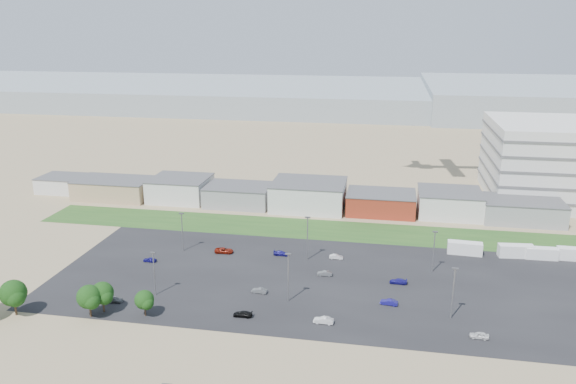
% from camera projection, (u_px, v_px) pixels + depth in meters
% --- Properties ---
extents(ground, '(700.00, 700.00, 0.00)m').
position_uv_depth(ground, '(285.00, 324.00, 105.51)').
color(ground, '#978060').
rests_on(ground, ground).
extents(parking_lot, '(120.00, 50.00, 0.01)m').
position_uv_depth(parking_lot, '(324.00, 280.00, 123.51)').
color(parking_lot, black).
rests_on(parking_lot, ground).
extents(grass_strip, '(160.00, 16.00, 0.02)m').
position_uv_depth(grass_strip, '(320.00, 229.00, 154.57)').
color(grass_strip, '#224B1C').
rests_on(grass_strip, ground).
extents(hills_backdrop, '(700.00, 200.00, 9.00)m').
position_uv_depth(hills_backdrop, '(424.00, 100.00, 394.51)').
color(hills_backdrop, gray).
rests_on(hills_backdrop, ground).
extents(building_row, '(170.00, 20.00, 8.00)m').
position_uv_depth(building_row, '(274.00, 193.00, 174.31)').
color(building_row, silver).
rests_on(building_row, ground).
extents(box_trailer_a, '(8.39, 3.12, 3.09)m').
position_uv_depth(box_trailer_a, '(465.00, 248.00, 137.48)').
color(box_trailer_a, silver).
rests_on(box_trailer_a, ground).
extents(box_trailer_b, '(8.41, 3.35, 3.07)m').
position_uv_depth(box_trailer_b, '(516.00, 251.00, 135.78)').
color(box_trailer_b, silver).
rests_on(box_trailer_b, ground).
extents(box_trailer_c, '(7.52, 2.55, 2.79)m').
position_uv_depth(box_trailer_c, '(541.00, 253.00, 134.72)').
color(box_trailer_c, silver).
rests_on(box_trailer_c, ground).
extents(box_trailer_d, '(7.94, 2.59, 2.96)m').
position_uv_depth(box_trailer_d, '(575.00, 254.00, 134.07)').
color(box_trailer_d, silver).
rests_on(box_trailer_d, ground).
extents(tree_left, '(5.46, 5.46, 8.19)m').
position_uv_depth(tree_left, '(14.00, 296.00, 107.58)').
color(tree_left, black).
rests_on(tree_left, ground).
extents(tree_mid, '(4.93, 4.93, 7.40)m').
position_uv_depth(tree_mid, '(89.00, 299.00, 107.03)').
color(tree_mid, black).
rests_on(tree_mid, ground).
extents(tree_right, '(4.70, 4.70, 7.06)m').
position_uv_depth(tree_right, '(102.00, 295.00, 108.98)').
color(tree_right, black).
rests_on(tree_right, ground).
extents(tree_near, '(3.99, 3.99, 5.99)m').
position_uv_depth(tree_near, '(144.00, 302.00, 107.58)').
color(tree_near, black).
rests_on(tree_near, ground).
extents(lightpole_front_l, '(1.12, 0.47, 9.51)m').
position_uv_depth(lightpole_front_l, '(154.00, 274.00, 115.60)').
color(lightpole_front_l, slate).
rests_on(lightpole_front_l, ground).
extents(lightpole_front_m, '(1.23, 0.51, 10.42)m').
position_uv_depth(lightpole_front_m, '(288.00, 278.00, 112.79)').
color(lightpole_front_m, slate).
rests_on(lightpole_front_m, ground).
extents(lightpole_front_r, '(1.23, 0.51, 10.43)m').
position_uv_depth(lightpole_front_r, '(453.00, 293.00, 106.01)').
color(lightpole_front_r, slate).
rests_on(lightpole_front_r, ground).
extents(lightpole_back_l, '(1.16, 0.48, 9.86)m').
position_uv_depth(lightpole_back_l, '(182.00, 232.00, 138.65)').
color(lightpole_back_l, slate).
rests_on(lightpole_back_l, ground).
extents(lightpole_back_m, '(1.27, 0.53, 10.78)m').
position_uv_depth(lightpole_back_m, '(307.00, 238.00, 133.15)').
color(lightpole_back_m, slate).
rests_on(lightpole_back_m, ground).
extents(lightpole_back_r, '(1.15, 0.48, 9.78)m').
position_uv_depth(lightpole_back_r, '(434.00, 252.00, 126.58)').
color(lightpole_back_r, slate).
rests_on(lightpole_back_r, ground).
extents(parked_car_1, '(3.66, 1.68, 1.16)m').
position_uv_depth(parked_car_1, '(389.00, 302.00, 112.52)').
color(parked_car_1, navy).
rests_on(parked_car_1, ground).
extents(parked_car_2, '(3.47, 1.55, 1.16)m').
position_uv_depth(parked_car_2, '(479.00, 335.00, 100.42)').
color(parked_car_2, silver).
rests_on(parked_car_2, ground).
extents(parked_car_3, '(3.75, 1.53, 1.09)m').
position_uv_depth(parked_car_3, '(243.00, 314.00, 107.95)').
color(parked_car_3, black).
rests_on(parked_car_3, ground).
extents(parked_car_4, '(3.44, 1.51, 1.10)m').
position_uv_depth(parked_car_4, '(259.00, 290.00, 117.58)').
color(parked_car_4, '#595B5E').
rests_on(parked_car_4, ground).
extents(parked_car_5, '(3.28, 1.53, 1.09)m').
position_uv_depth(parked_car_5, '(150.00, 260.00, 133.18)').
color(parked_car_5, navy).
rests_on(parked_car_5, ground).
extents(parked_car_6, '(3.82, 1.58, 1.10)m').
position_uv_depth(parked_car_6, '(281.00, 253.00, 136.92)').
color(parked_car_6, navy).
rests_on(parked_car_6, ground).
extents(parked_car_7, '(3.42, 1.33, 1.11)m').
position_uv_depth(parked_car_7, '(325.00, 273.00, 125.77)').
color(parked_car_7, '#595B5E').
rests_on(parked_car_7, ground).
extents(parked_car_9, '(4.72, 2.40, 1.28)m').
position_uv_depth(parked_car_9, '(224.00, 250.00, 138.38)').
color(parked_car_9, maroon).
rests_on(parked_car_9, ground).
extents(parked_car_10, '(4.00, 1.88, 1.13)m').
position_uv_depth(parked_car_10, '(114.00, 299.00, 113.72)').
color(parked_car_10, '#595B5E').
rests_on(parked_car_10, ground).
extents(parked_car_11, '(3.30, 1.18, 1.09)m').
position_uv_depth(parked_car_11, '(336.00, 257.00, 134.84)').
color(parked_car_11, silver).
rests_on(parked_car_11, ground).
extents(parked_car_12, '(3.82, 1.68, 1.09)m').
position_uv_depth(parked_car_12, '(398.00, 281.00, 121.84)').
color(parked_car_12, navy).
rests_on(parked_car_12, ground).
extents(parked_car_13, '(3.87, 1.51, 1.26)m').
position_uv_depth(parked_car_13, '(324.00, 320.00, 105.49)').
color(parked_car_13, silver).
rests_on(parked_car_13, ground).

